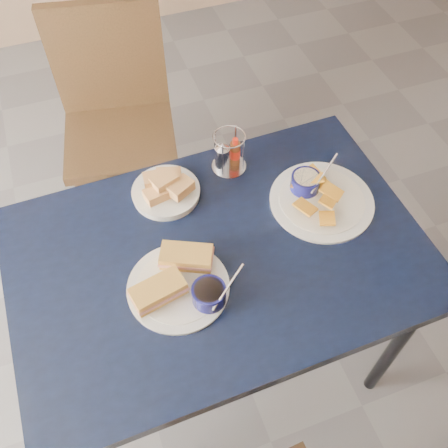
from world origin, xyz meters
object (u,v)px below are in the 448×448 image
object	(u,v)px
sandwich_plate	(181,282)
bread_basket	(166,189)
chair_far	(112,109)
condiment_caddy	(227,155)
plantain_plate	(317,195)
dining_table	(219,265)

from	to	relation	value
sandwich_plate	bread_basket	xyz separation A→B (m)	(0.05, 0.32, 0.00)
chair_far	bread_basket	xyz separation A→B (m)	(0.06, -0.69, 0.23)
bread_basket	condiment_caddy	world-z (taller)	condiment_caddy
plantain_plate	sandwich_plate	bearing A→B (deg)	-162.06
plantain_plate	condiment_caddy	xyz separation A→B (m)	(-0.21, 0.21, 0.04)
chair_far	plantain_plate	size ratio (longest dim) A/B	3.03
dining_table	bread_basket	xyz separation A→B (m)	(-0.08, 0.25, 0.10)
bread_basket	condiment_caddy	xyz separation A→B (m)	(0.22, 0.05, 0.03)
chair_far	bread_basket	distance (m)	0.73
chair_far	plantain_plate	distance (m)	1.01
chair_far	condiment_caddy	world-z (taller)	chair_far
chair_far	condiment_caddy	size ratio (longest dim) A/B	7.02
plantain_plate	condiment_caddy	size ratio (longest dim) A/B	2.32
chair_far	bread_basket	size ratio (longest dim) A/B	4.69
condiment_caddy	plantain_plate	bearing A→B (deg)	-45.60
sandwich_plate	bread_basket	bearing A→B (deg)	81.20
dining_table	sandwich_plate	xyz separation A→B (m)	(-0.13, -0.07, 0.09)
plantain_plate	bread_basket	xyz separation A→B (m)	(-0.42, 0.17, 0.01)
dining_table	sandwich_plate	distance (m)	0.17
bread_basket	condiment_caddy	distance (m)	0.22
dining_table	condiment_caddy	bearing A→B (deg)	65.55
chair_far	sandwich_plate	size ratio (longest dim) A/B	3.16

